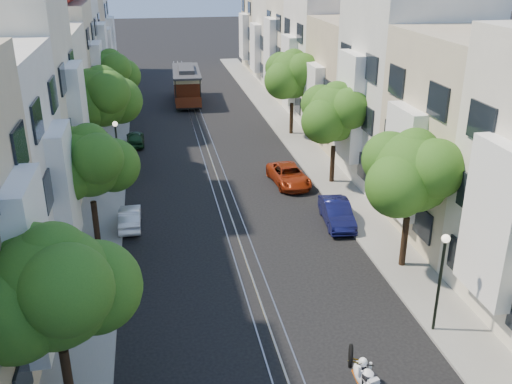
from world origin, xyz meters
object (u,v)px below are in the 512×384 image
parked_car_w_far (135,138)px  parked_car_e_far (289,175)px  lamp_east (442,269)px  lamp_west (117,144)px  parked_car_w_mid (130,218)px  sportbike_rider (364,377)px  tree_w_a (56,291)px  cable_car (187,83)px  tree_e_c (336,114)px  tree_w_c (102,98)px  tree_e_d (293,76)px  tree_w_d (111,74)px  tree_w_b (90,164)px  parked_car_e_mid (337,213)px  tree_e_b (413,174)px

parked_car_w_far → parked_car_e_far: bearing=133.4°
lamp_east → parked_car_e_far: lamp_east is taller
lamp_west → parked_car_w_mid: 6.65m
lamp_east → sportbike_rider: bearing=-143.1°
tree_w_a → parked_car_e_far: 22.04m
cable_car → parked_car_e_far: 24.06m
cable_car → parked_car_w_mid: bearing=-98.3°
tree_e_c → cable_car: 25.20m
tree_w_c → lamp_west: 3.81m
tree_w_c → parked_car_w_far: 7.30m
tree_e_c → tree_w_c: tree_w_c is taller
tree_w_c → lamp_east: 25.01m
sportbike_rider → parked_car_w_far: (-7.66, 29.52, -0.37)m
tree_e_d → cable_car: tree_e_d is taller
tree_e_c → cable_car: tree_e_c is taller
lamp_west → tree_w_d: bearing=93.4°
tree_w_a → parked_car_w_far: size_ratio=1.99×
tree_e_c → tree_w_b: 15.60m
lamp_east → sportbike_rider: size_ratio=1.98×
lamp_east → parked_car_e_mid: size_ratio=1.05×
tree_w_b → tree_w_c: (0.00, 11.00, 0.67)m
lamp_west → cable_car: (5.92, 21.84, -0.92)m
parked_car_e_mid → tree_w_d: bearing=125.5°
tree_w_c → cable_car: (6.76, 18.87, -3.15)m
tree_e_c → tree_e_b: bearing=-90.0°
tree_e_b → parked_car_e_mid: (-1.66, 5.08, -4.08)m
parked_car_e_far → parked_car_w_mid: 10.96m
cable_car → parked_car_e_mid: (5.98, -29.79, -1.27)m
tree_e_b → tree_w_c: 21.53m
tree_w_d → lamp_west: size_ratio=1.57×
lamp_west → tree_w_b: bearing=-96.0°
tree_e_b → tree_e_c: bearing=90.0°
lamp_east → parked_car_e_mid: (-0.70, 10.06, -2.19)m
tree_e_d → parked_car_e_far: (-2.86, -10.68, -4.26)m
parked_car_e_mid → parked_car_w_mid: parked_car_e_mid is taller
tree_e_d → tree_e_b: bearing=-90.0°
lamp_west → tree_w_c: bearing=105.8°
tree_e_c → tree_e_d: 11.00m
tree_e_c → tree_w_a: bearing=-128.7°
tree_w_d → lamp_west: 14.11m
tree_e_c → parked_car_w_far: tree_e_c is taller
tree_e_b → parked_car_w_mid: 15.15m
sportbike_rider → parked_car_e_far: bearing=67.5°
tree_e_d → tree_w_c: (-14.40, -6.00, 0.20)m
tree_w_d → parked_car_w_mid: size_ratio=1.99×
tree_e_c → sportbike_rider: 20.02m
tree_w_d → lamp_east: size_ratio=1.57×
tree_w_c → sportbike_rider: (9.37, -24.03, -4.13)m
tree_w_a → cable_car: (6.76, 41.87, -2.81)m
lamp_west → lamp_east: bearing=-55.0°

